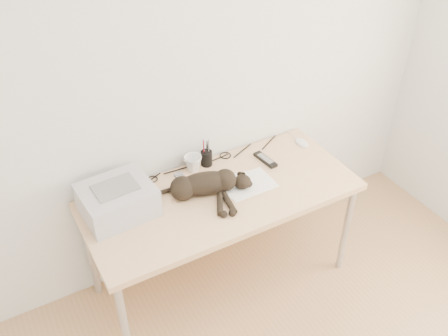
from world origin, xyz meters
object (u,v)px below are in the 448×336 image
printer (117,200)px  cat (202,186)px  mouse (302,141)px  pen_cup (206,158)px  mug (193,163)px  desk (215,202)px

printer → cat: 0.48m
mouse → pen_cup: bearing=171.5°
printer → mug: size_ratio=3.69×
cat → mug: cat is taller
mug → mouse: 0.76m
pen_cup → mouse: pen_cup is taller
desk → pen_cup: 0.28m
desk → printer: bearing=174.9°
cat → pen_cup: (0.15, 0.24, -0.01)m
printer → pen_cup: (0.63, 0.15, -0.04)m
cat → pen_cup: bearing=74.3°
desk → mug: 0.27m
printer → mouse: 1.28m
cat → mug: 0.24m
desk → mouse: size_ratio=13.57×
printer → pen_cup: size_ratio=2.19×
desk → mouse: 0.73m
mug → pen_cup: pen_cup is taller
pen_cup → desk: bearing=-105.2°
cat → mouse: size_ratio=5.24×
mug → mouse: bearing=-6.9°
printer → pen_cup: pen_cup is taller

